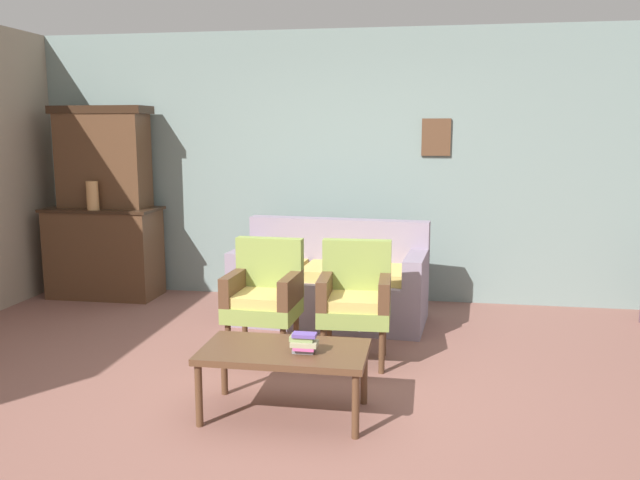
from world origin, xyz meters
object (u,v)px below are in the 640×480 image
object	(u,v)px
armchair_near_couch_end	(355,296)
book_stack_on_table	(304,343)
vase_on_cabinet	(93,196)
coffee_table	(285,356)
floral_couch	(331,285)
armchair_row_middle	(264,293)
side_cabinet	(105,252)

from	to	relation	value
armchair_near_couch_end	book_stack_on_table	size ratio (longest dim) A/B	5.45
vase_on_cabinet	coffee_table	xyz separation A→B (m)	(2.48, -2.35, -0.70)
floral_couch	coffee_table	bearing A→B (deg)	-89.36
book_stack_on_table	armchair_row_middle	bearing A→B (deg)	115.93
floral_couch	coffee_table	distance (m)	2.05
armchair_row_middle	coffee_table	world-z (taller)	armchair_row_middle
vase_on_cabinet	armchair_near_couch_end	distance (m)	3.14
armchair_row_middle	side_cabinet	bearing A→B (deg)	143.83
armchair_row_middle	armchair_near_couch_end	world-z (taller)	same
armchair_near_couch_end	side_cabinet	bearing A→B (deg)	151.57
armchair_row_middle	armchair_near_couch_end	distance (m)	0.69
side_cabinet	floral_couch	bearing A→B (deg)	-11.02
floral_couch	armchair_row_middle	xyz separation A→B (m)	(-0.35, -1.06, 0.17)
vase_on_cabinet	floral_couch	xyz separation A→B (m)	(2.46, -0.30, -0.75)
side_cabinet	armchair_row_middle	xyz separation A→B (m)	(2.10, -1.54, 0.03)
vase_on_cabinet	floral_couch	bearing A→B (deg)	-6.91
side_cabinet	armchair_row_middle	bearing A→B (deg)	-36.17
armchair_near_couch_end	vase_on_cabinet	bearing A→B (deg)	154.52
side_cabinet	vase_on_cabinet	size ratio (longest dim) A/B	4.01
coffee_table	book_stack_on_table	size ratio (longest dim) A/B	6.05
armchair_row_middle	coffee_table	bearing A→B (deg)	-69.18
floral_couch	book_stack_on_table	xyz separation A→B (m)	(0.15, -2.10, 0.15)
vase_on_cabinet	armchair_near_couch_end	xyz separation A→B (m)	(2.79, -1.33, -0.57)
vase_on_cabinet	armchair_row_middle	xyz separation A→B (m)	(2.10, -1.36, -0.57)
book_stack_on_table	floral_couch	bearing A→B (deg)	94.13
floral_couch	armchair_row_middle	bearing A→B (deg)	-108.45
coffee_table	side_cabinet	bearing A→B (deg)	134.45
side_cabinet	book_stack_on_table	bearing A→B (deg)	-44.64
vase_on_cabinet	coffee_table	bearing A→B (deg)	-43.42
vase_on_cabinet	book_stack_on_table	xyz separation A→B (m)	(2.61, -2.39, -0.59)
vase_on_cabinet	book_stack_on_table	world-z (taller)	vase_on_cabinet
book_stack_on_table	coffee_table	bearing A→B (deg)	159.46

